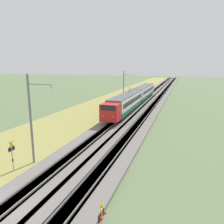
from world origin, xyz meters
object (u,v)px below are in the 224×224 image
at_px(crossing_signal_far, 102,224).
at_px(catenary_mast_mid, 124,88).
at_px(passenger_train, 136,96).
at_px(crossing_signal_aux, 12,154).
at_px(catenary_mast_near, 31,119).

relative_size(crossing_signal_far, catenary_mast_mid, 0.37).
distance_m(passenger_train, catenary_mast_mid, 3.64).
xyz_separation_m(crossing_signal_far, crossing_signal_aux, (5.82, 10.66, -0.08)).
distance_m(passenger_train, crossing_signal_aux, 36.48).
height_order(crossing_signal_far, crossing_signal_aux, crossing_signal_far).
xyz_separation_m(passenger_train, crossing_signal_aux, (-36.31, 3.49, -0.57)).
distance_m(crossing_signal_aux, catenary_mast_near, 3.44).
height_order(passenger_train, crossing_signal_far, passenger_train).
bearing_deg(crossing_signal_far, passenger_train, 99.67).
xyz_separation_m(crossing_signal_aux, catenary_mast_mid, (35.03, -0.68, 2.50)).
relative_size(passenger_train, crossing_signal_far, 13.35).
bearing_deg(crossing_signal_aux, catenary_mast_mid, -91.12).
bearing_deg(catenary_mast_near, crossing_signal_aux, 161.51).
distance_m(crossing_signal_far, catenary_mast_near, 12.97).
distance_m(crossing_signal_far, catenary_mast_mid, 42.12).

